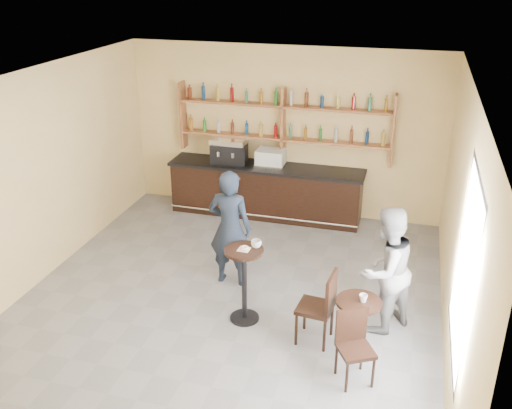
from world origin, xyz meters
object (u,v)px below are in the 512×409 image
(man_main, at_px, (230,228))
(patron_second, at_px, (385,270))
(cafe_table, at_px, (357,325))
(chair_west, at_px, (315,307))
(bar_counter, at_px, (266,190))
(pedestal_table, at_px, (244,285))
(chair_south, at_px, (356,350))
(espresso_machine, at_px, (229,150))
(pastry_case, at_px, (271,158))

(man_main, relative_size, patron_second, 1.04)
(cafe_table, distance_m, chair_west, 0.57)
(bar_counter, xyz_separation_m, pedestal_table, (0.62, -3.47, 0.04))
(cafe_table, bearing_deg, man_main, 150.62)
(chair_west, relative_size, chair_south, 1.14)
(espresso_machine, distance_m, chair_south, 5.30)
(pedestal_table, height_order, man_main, man_main)
(espresso_machine, bearing_deg, pedestal_table, -76.02)
(espresso_machine, bearing_deg, chair_south, -62.83)
(chair_west, bearing_deg, pedestal_table, -95.57)
(man_main, bearing_deg, cafe_table, 151.26)
(bar_counter, height_order, cafe_table, bar_counter)
(chair_south, height_order, patron_second, patron_second)
(espresso_machine, height_order, pastry_case, espresso_machine)
(espresso_machine, relative_size, chair_west, 0.66)
(bar_counter, xyz_separation_m, chair_south, (2.23, -4.33, -0.06))
(cafe_table, bearing_deg, chair_south, -85.24)
(man_main, xyz_separation_m, chair_west, (1.51, -1.11, -0.41))
(pastry_case, xyz_separation_m, pedestal_table, (0.53, -3.47, -0.63))
(bar_counter, distance_m, chair_west, 4.02)
(man_main, bearing_deg, chair_west, 144.31)
(cafe_table, xyz_separation_m, patron_second, (0.26, 0.59, 0.52))
(bar_counter, distance_m, chair_south, 4.87)
(pastry_case, relative_size, patron_second, 0.31)
(patron_second, bearing_deg, cafe_table, 15.10)
(pedestal_table, xyz_separation_m, chair_west, (1.01, -0.20, -0.04))
(chair_west, relative_size, patron_second, 0.58)
(bar_counter, relative_size, pedestal_table, 3.41)
(man_main, relative_size, chair_south, 2.05)
(pastry_case, distance_m, patron_second, 3.93)
(chair_south, relative_size, patron_second, 0.51)
(pastry_case, height_order, cafe_table, pastry_case)
(pedestal_table, bearing_deg, pastry_case, 98.60)
(bar_counter, relative_size, chair_west, 3.66)
(bar_counter, bearing_deg, chair_south, -62.75)
(pastry_case, relative_size, chair_west, 0.53)
(espresso_machine, relative_size, pastry_case, 1.23)
(bar_counter, height_order, pastry_case, pastry_case)
(pastry_case, relative_size, chair_south, 0.61)
(pedestal_table, distance_m, chair_south, 1.83)
(pastry_case, height_order, chair_west, pastry_case)
(cafe_table, xyz_separation_m, chair_west, (-0.55, 0.05, 0.14))
(bar_counter, xyz_separation_m, patron_second, (2.44, -3.14, 0.38))
(chair_south, distance_m, patron_second, 1.28)
(pedestal_table, distance_m, cafe_table, 1.59)
(espresso_machine, height_order, chair_south, espresso_machine)
(espresso_machine, relative_size, man_main, 0.37)
(cafe_table, distance_m, patron_second, 0.83)
(espresso_machine, bearing_deg, chair_west, -64.52)
(pastry_case, relative_size, pedestal_table, 0.50)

